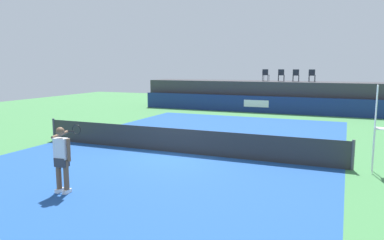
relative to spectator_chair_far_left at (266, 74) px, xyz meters
name	(u,v)px	position (x,y,z in m)	size (l,w,h in m)	color
ground_plane	(206,139)	(-0.14, -12.37, -2.69)	(48.00, 48.00, 0.00)	#3D7A42
court_inner	(178,153)	(-0.14, -15.37, -2.69)	(12.00, 22.00, 0.00)	#1C478C
sponsor_wall	(257,104)	(-0.14, -1.87, -2.09)	(18.00, 0.22, 1.20)	navy
spectator_platform	(263,96)	(-0.14, -0.07, -1.59)	(18.00, 2.80, 2.20)	#38383D
spectator_chair_far_left	(266,74)	(0.00, 0.00, 0.00)	(0.46, 0.46, 0.89)	#1E232D
spectator_chair_left	(281,75)	(1.16, 0.05, 0.00)	(0.47, 0.47, 0.89)	#1E232D
spectator_chair_center	(296,75)	(2.24, -0.07, 0.00)	(0.46, 0.46, 0.89)	#1E232D
spectator_chair_right	(312,75)	(3.35, 0.06, 0.00)	(0.46, 0.46, 0.89)	#1E232D
umpire_chair	(379,123)	(6.73, -15.37, -1.11)	(0.44, 0.44, 2.76)	white
tennis_net	(178,141)	(-0.14, -15.37, -2.22)	(12.40, 0.02, 0.95)	#2D2D2D
net_post_near	(54,129)	(-6.34, -15.37, -2.19)	(0.10, 0.10, 1.00)	#4C4C51
net_post_far	(353,155)	(6.06, -15.37, -2.19)	(0.10, 0.10, 1.00)	#4C4C51
tennis_player	(62,157)	(-1.05, -20.66, -1.73)	(0.73, 1.13, 1.77)	white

